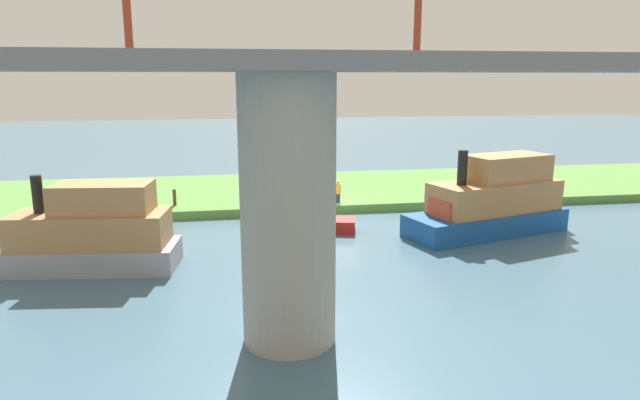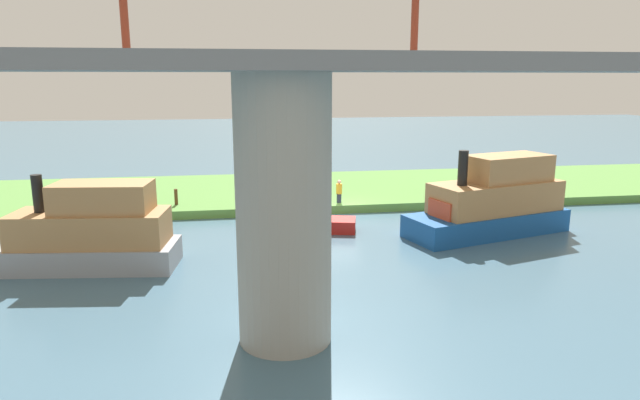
{
  "view_description": "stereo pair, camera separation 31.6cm",
  "coord_description": "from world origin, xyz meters",
  "px_view_note": "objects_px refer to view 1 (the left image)",
  "views": [
    {
      "loc": [
        6.29,
        31.23,
        7.87
      ],
      "look_at": [
        1.88,
        5.0,
        2.0
      ],
      "focal_mm": 31.11,
      "sensor_mm": 36.0,
      "label": 1
    },
    {
      "loc": [
        5.98,
        31.28,
        7.87
      ],
      "look_at": [
        1.88,
        5.0,
        2.0
      ],
      "focal_mm": 31.11,
      "sensor_mm": 36.0,
      "label": 2
    }
  ],
  "objects_px": {
    "mooring_post": "(175,197)",
    "motorboat_red": "(312,221)",
    "motorboat_white": "(87,235)",
    "person_on_bank": "(338,191)",
    "pontoon_yellow": "(492,202)",
    "bridge_pylon": "(288,212)"
  },
  "relations": [
    {
      "from": "mooring_post",
      "to": "motorboat_red",
      "type": "distance_m",
      "value": 9.05
    },
    {
      "from": "motorboat_white",
      "to": "motorboat_red",
      "type": "xyz_separation_m",
      "value": [
        -10.15,
        -4.33,
        -0.98
      ]
    },
    {
      "from": "person_on_bank",
      "to": "pontoon_yellow",
      "type": "relative_size",
      "value": 0.15
    },
    {
      "from": "mooring_post",
      "to": "motorboat_red",
      "type": "bearing_deg",
      "value": 145.41
    },
    {
      "from": "bridge_pylon",
      "to": "pontoon_yellow",
      "type": "bearing_deg",
      "value": -138.65
    },
    {
      "from": "person_on_bank",
      "to": "pontoon_yellow",
      "type": "distance_m",
      "value": 9.18
    },
    {
      "from": "pontoon_yellow",
      "to": "motorboat_white",
      "type": "xyz_separation_m",
      "value": [
        19.23,
        2.42,
        -0.15
      ]
    },
    {
      "from": "pontoon_yellow",
      "to": "motorboat_white",
      "type": "height_order",
      "value": "pontoon_yellow"
    },
    {
      "from": "bridge_pylon",
      "to": "mooring_post",
      "type": "height_order",
      "value": "bridge_pylon"
    },
    {
      "from": "motorboat_red",
      "to": "mooring_post",
      "type": "bearing_deg",
      "value": -34.59
    },
    {
      "from": "pontoon_yellow",
      "to": "motorboat_red",
      "type": "bearing_deg",
      "value": -11.85
    },
    {
      "from": "person_on_bank",
      "to": "mooring_post",
      "type": "xyz_separation_m",
      "value": [
        9.67,
        -0.94,
        -0.23
      ]
    },
    {
      "from": "person_on_bank",
      "to": "motorboat_white",
      "type": "xyz_separation_m",
      "value": [
        12.38,
        8.52,
        0.28
      ]
    },
    {
      "from": "person_on_bank",
      "to": "motorboat_red",
      "type": "bearing_deg",
      "value": 61.98
    },
    {
      "from": "bridge_pylon",
      "to": "mooring_post",
      "type": "xyz_separation_m",
      "value": [
        4.88,
        -17.29,
        -3.05
      ]
    },
    {
      "from": "person_on_bank",
      "to": "mooring_post",
      "type": "relative_size",
      "value": 1.47
    },
    {
      "from": "bridge_pylon",
      "to": "mooring_post",
      "type": "distance_m",
      "value": 18.22
    },
    {
      "from": "person_on_bank",
      "to": "motorboat_white",
      "type": "distance_m",
      "value": 15.03
    },
    {
      "from": "person_on_bank",
      "to": "bridge_pylon",
      "type": "bearing_deg",
      "value": 73.65
    },
    {
      "from": "person_on_bank",
      "to": "mooring_post",
      "type": "height_order",
      "value": "person_on_bank"
    },
    {
      "from": "motorboat_red",
      "to": "person_on_bank",
      "type": "bearing_deg",
      "value": -118.02
    },
    {
      "from": "mooring_post",
      "to": "motorboat_red",
      "type": "xyz_separation_m",
      "value": [
        -7.44,
        5.13,
        -0.47
      ]
    }
  ]
}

